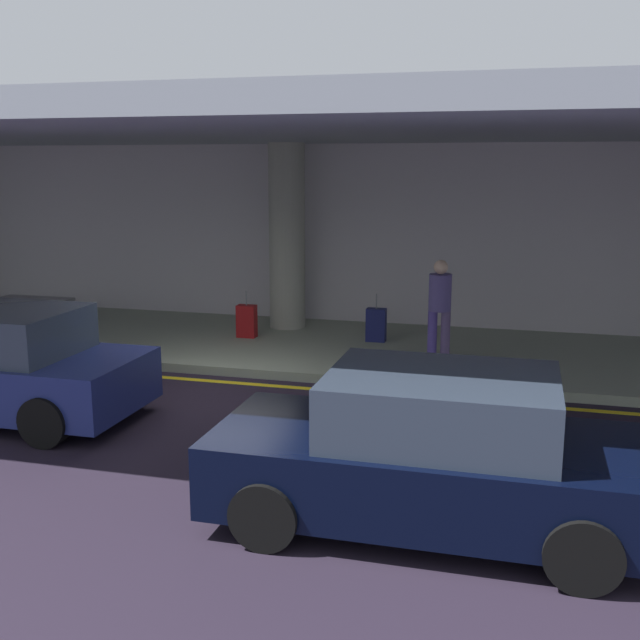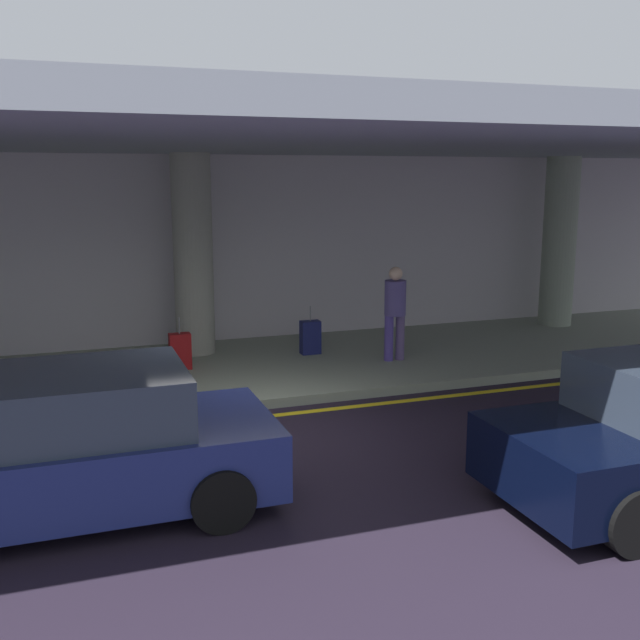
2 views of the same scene
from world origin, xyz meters
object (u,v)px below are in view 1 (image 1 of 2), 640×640
(car_black, at_px, (432,454))
(suitcase_upright_secondary, at_px, (376,325))
(traveler_with_luggage, at_px, (440,302))
(support_column_left_mid, at_px, (287,237))
(bench_metal, at_px, (36,304))
(suitcase_upright_primary, at_px, (247,321))

(car_black, xyz_separation_m, suitcase_upright_secondary, (-1.85, 6.85, -0.25))
(traveler_with_luggage, relative_size, suitcase_upright_secondary, 1.87)
(support_column_left_mid, bearing_deg, traveler_with_luggage, -28.64)
(support_column_left_mid, bearing_deg, bench_metal, -171.83)
(traveler_with_luggage, bearing_deg, suitcase_upright_secondary, 37.48)
(car_black, xyz_separation_m, traveler_with_luggage, (-0.59, 5.90, 0.40))
(suitcase_upright_secondary, bearing_deg, support_column_left_mid, 129.30)
(suitcase_upright_primary, xyz_separation_m, suitcase_upright_secondary, (2.45, 0.30, 0.00))
(support_column_left_mid, distance_m, suitcase_upright_primary, 1.94)
(suitcase_upright_secondary, bearing_deg, suitcase_upright_primary, 158.78)
(traveler_with_luggage, height_order, suitcase_upright_primary, traveler_with_luggage)
(suitcase_upright_primary, bearing_deg, suitcase_upright_secondary, 10.64)
(car_black, bearing_deg, support_column_left_mid, -66.45)
(traveler_with_luggage, xyz_separation_m, suitcase_upright_primary, (-3.71, 0.65, -0.65))
(support_column_left_mid, bearing_deg, suitcase_upright_primary, -112.57)
(suitcase_upright_secondary, distance_m, bench_metal, 7.31)
(suitcase_upright_primary, xyz_separation_m, bench_metal, (-4.86, 0.36, 0.04))
(suitcase_upright_secondary, bearing_deg, traveler_with_luggage, -65.31)
(traveler_with_luggage, height_order, bench_metal, traveler_with_luggage)
(suitcase_upright_primary, relative_size, bench_metal, 0.56)
(traveler_with_luggage, bearing_deg, support_column_left_mid, 45.88)
(traveler_with_luggage, height_order, suitcase_upright_secondary, traveler_with_luggage)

